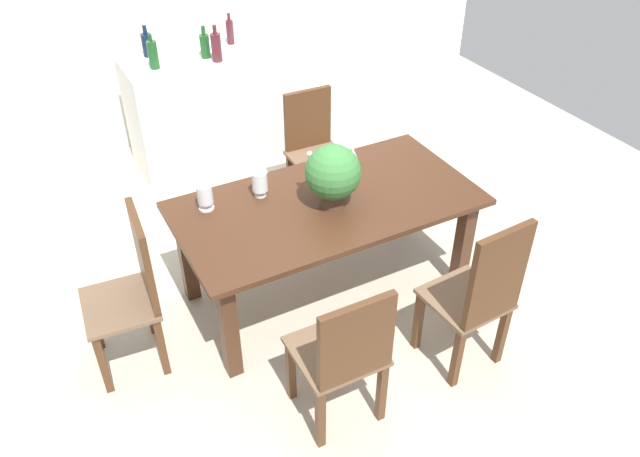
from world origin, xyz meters
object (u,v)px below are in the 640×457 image
Objects in this scene: wine_bottle_amber at (147,44)px; wine_bottle_green at (205,45)px; chair_near_right at (481,293)px; wine_bottle_clear at (216,47)px; chair_far_right at (314,146)px; wine_bottle_dark at (230,31)px; crystal_vase_left at (205,195)px; chair_near_left at (345,353)px; flower_centerpiece at (333,174)px; chair_head_end at (133,286)px; wine_bottle_tall at (153,54)px; dining_table at (327,216)px; kitchen_counter at (220,107)px; crystal_vase_center_near at (260,182)px; wine_glass at (353,154)px.

wine_bottle_amber is 0.48m from wine_bottle_green.
wine_bottle_clear is (-0.43, 2.87, 0.53)m from chair_near_right.
chair_far_right is 1.33m from wine_bottle_dark.
wine_bottle_clear is at bearing 66.34° from crystal_vase_left.
chair_near_right is 1.12× the size of chair_far_right.
chair_far_right is at bearing -112.69° from chair_near_left.
chair_far_right is 1.24m from wine_bottle_green.
flower_centerpiece is at bearing -110.73° from chair_far_right.
chair_far_right is 3.66× the size of wine_bottle_green.
chair_far_right is 1.37m from crystal_vase_left.
chair_head_end is 3.70× the size of wine_bottle_tall.
dining_table is at bearing 100.97° from flower_centerpiece.
flower_centerpiece is at bearing -69.19° from chair_near_right.
wine_bottle_clear is (0.01, 1.87, 0.48)m from dining_table.
chair_near_left is 2.95m from wine_bottle_clear.
dining_table is 0.34m from flower_centerpiece.
crystal_vase_center_near is at bearing -102.12° from kitchen_counter.
chair_head_end reaches higher than crystal_vase_center_near.
crystal_vase_left is (-0.26, 1.26, 0.30)m from chair_near_left.
wine_bottle_dark is (-0.18, 1.19, 0.57)m from chair_far_right.
wine_bottle_dark is (0.70, -0.06, 0.01)m from wine_bottle_amber.
wine_glass is at bearing -80.50° from kitchen_counter.
chair_near_right is 0.86m from chair_near_left.
wine_bottle_clear is at bearing -102.27° from kitchen_counter.
wine_bottle_green is (0.29, 1.74, 0.25)m from crystal_vase_center_near.
wine_bottle_amber is (-0.03, 3.23, 0.55)m from chair_near_left.
kitchen_counter reaches higher than crystal_vase_left.
dining_table is 7.48× the size of wine_bottle_amber.
chair_near_right is 4.11× the size of wine_bottle_green.
chair_far_right is 1.63m from wine_bottle_amber.
kitchen_counter is 0.80m from wine_bottle_amber.
chair_head_end is at bearing -49.18° from chair_near_left.
chair_near_left reaches higher than chair_far_right.
wine_bottle_amber is (0.24, 1.97, 0.25)m from crystal_vase_left.
wine_bottle_green is at bearing 69.43° from crystal_vase_left.
crystal_vase_left is 1.76m from wine_bottle_clear.
wine_bottle_dark is (-0.10, 1.91, 0.25)m from wine_glass.
chair_head_end is at bearing -121.04° from wine_bottle_green.
wine_bottle_tall is 0.94× the size of wine_bottle_clear.
dining_table is at bearing -141.81° from wine_glass.
flower_centerpiece is (1.26, -0.05, 0.40)m from chair_head_end.
chair_near_right is at bearing -74.64° from wine_bottle_amber.
crystal_vase_left is at bearing 158.23° from dining_table.
wine_bottle_dark is at bearing 52.55° from wine_bottle_clear.
chair_near_right is at bearing -86.04° from wine_glass.
chair_far_right is 1.11m from crystal_vase_center_near.
chair_far_right is at bearing 32.50° from crystal_vase_left.
kitchen_counter is at bearing -86.18° from chair_near_right.
wine_glass is at bearing -67.87° from wine_bottle_amber.
crystal_vase_left is 0.35m from crystal_vase_center_near.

